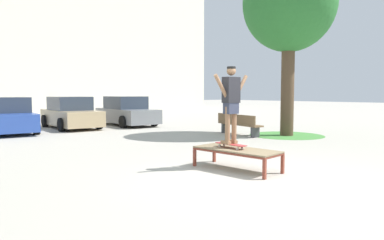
{
  "coord_description": "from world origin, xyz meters",
  "views": [
    {
      "loc": [
        -5.32,
        -4.43,
        1.67
      ],
      "look_at": [
        0.35,
        2.26,
        1.0
      ],
      "focal_mm": 33.16,
      "sensor_mm": 36.0,
      "label": 1
    }
  ],
  "objects_px": {
    "skater": "(231,99)",
    "car_tan": "(71,114)",
    "skateboard": "(231,144)",
    "tree_near_right": "(289,4)",
    "car_blue": "(8,116)",
    "car_grey": "(127,112)",
    "park_bench": "(238,124)",
    "skate_box": "(237,151)"
  },
  "relations": [
    {
      "from": "skater",
      "to": "car_tan",
      "type": "distance_m",
      "value": 11.35
    },
    {
      "from": "skateboard",
      "to": "tree_near_right",
      "type": "xyz_separation_m",
      "value": [
        6.19,
        2.84,
        4.53
      ]
    },
    {
      "from": "car_blue",
      "to": "car_tan",
      "type": "relative_size",
      "value": 1.02
    },
    {
      "from": "car_blue",
      "to": "car_grey",
      "type": "distance_m",
      "value": 5.6
    },
    {
      "from": "tree_near_right",
      "to": "park_bench",
      "type": "xyz_separation_m",
      "value": [
        -1.35,
        1.33,
        -4.62
      ]
    },
    {
      "from": "car_tan",
      "to": "park_bench",
      "type": "distance_m",
      "value": 8.17
    },
    {
      "from": "car_blue",
      "to": "park_bench",
      "type": "bearing_deg",
      "value": -45.05
    },
    {
      "from": "tree_near_right",
      "to": "park_bench",
      "type": "distance_m",
      "value": 5.0
    },
    {
      "from": "tree_near_right",
      "to": "car_tan",
      "type": "distance_m",
      "value": 10.92
    },
    {
      "from": "skate_box",
      "to": "car_blue",
      "type": "distance_m",
      "value": 11.31
    },
    {
      "from": "skateboard",
      "to": "car_tan",
      "type": "bearing_deg",
      "value": 85.74
    },
    {
      "from": "car_blue",
      "to": "skateboard",
      "type": "bearing_deg",
      "value": -79.88
    },
    {
      "from": "skate_box",
      "to": "car_blue",
      "type": "xyz_separation_m",
      "value": [
        -1.98,
        11.14,
        0.28
      ]
    },
    {
      "from": "car_tan",
      "to": "car_grey",
      "type": "height_order",
      "value": "same"
    },
    {
      "from": "skateboard",
      "to": "car_tan",
      "type": "height_order",
      "value": "car_tan"
    },
    {
      "from": "skate_box",
      "to": "skateboard",
      "type": "xyz_separation_m",
      "value": [
        -0.02,
        0.16,
        0.12
      ]
    },
    {
      "from": "skater",
      "to": "car_grey",
      "type": "xyz_separation_m",
      "value": [
        3.64,
        10.89,
        -0.84
      ]
    },
    {
      "from": "tree_near_right",
      "to": "car_tan",
      "type": "height_order",
      "value": "tree_near_right"
    },
    {
      "from": "park_bench",
      "to": "skater",
      "type": "bearing_deg",
      "value": -139.25
    },
    {
      "from": "car_grey",
      "to": "skateboard",
      "type": "bearing_deg",
      "value": -108.49
    },
    {
      "from": "skateboard",
      "to": "car_blue",
      "type": "bearing_deg",
      "value": 100.12
    },
    {
      "from": "skater",
      "to": "car_grey",
      "type": "bearing_deg",
      "value": 71.5
    },
    {
      "from": "skate_box",
      "to": "skater",
      "type": "relative_size",
      "value": 1.16
    },
    {
      "from": "skateboard",
      "to": "park_bench",
      "type": "distance_m",
      "value": 6.38
    },
    {
      "from": "tree_near_right",
      "to": "park_bench",
      "type": "height_order",
      "value": "tree_near_right"
    },
    {
      "from": "tree_near_right",
      "to": "car_tan",
      "type": "xyz_separation_m",
      "value": [
        -5.35,
        8.45,
        -4.38
      ]
    },
    {
      "from": "skater",
      "to": "tree_near_right",
      "type": "xyz_separation_m",
      "value": [
        6.19,
        2.84,
        3.54
      ]
    },
    {
      "from": "car_grey",
      "to": "park_bench",
      "type": "xyz_separation_m",
      "value": [
        1.19,
        -6.73,
        -0.24
      ]
    },
    {
      "from": "skateboard",
      "to": "car_grey",
      "type": "relative_size",
      "value": 0.19
    },
    {
      "from": "skateboard",
      "to": "skater",
      "type": "height_order",
      "value": "skater"
    },
    {
      "from": "car_tan",
      "to": "park_bench",
      "type": "relative_size",
      "value": 1.76
    },
    {
      "from": "skate_box",
      "to": "car_tan",
      "type": "distance_m",
      "value": 11.48
    },
    {
      "from": "car_grey",
      "to": "car_tan",
      "type": "bearing_deg",
      "value": 171.95
    },
    {
      "from": "skate_box",
      "to": "car_tan",
      "type": "xyz_separation_m",
      "value": [
        0.82,
        11.45,
        0.28
      ]
    },
    {
      "from": "tree_near_right",
      "to": "skater",
      "type": "bearing_deg",
      "value": -155.38
    },
    {
      "from": "car_blue",
      "to": "car_grey",
      "type": "bearing_deg",
      "value": -0.83
    },
    {
      "from": "park_bench",
      "to": "car_grey",
      "type": "bearing_deg",
      "value": 100.05
    },
    {
      "from": "skater",
      "to": "park_bench",
      "type": "distance_m",
      "value": 6.47
    },
    {
      "from": "skateboard",
      "to": "tree_near_right",
      "type": "bearing_deg",
      "value": 24.63
    },
    {
      "from": "skate_box",
      "to": "skater",
      "type": "bearing_deg",
      "value": 96.34
    },
    {
      "from": "skater",
      "to": "car_tan",
      "type": "xyz_separation_m",
      "value": [
        0.84,
        11.29,
        -0.84
      ]
    },
    {
      "from": "skate_box",
      "to": "car_blue",
      "type": "bearing_deg",
      "value": 100.07
    }
  ]
}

